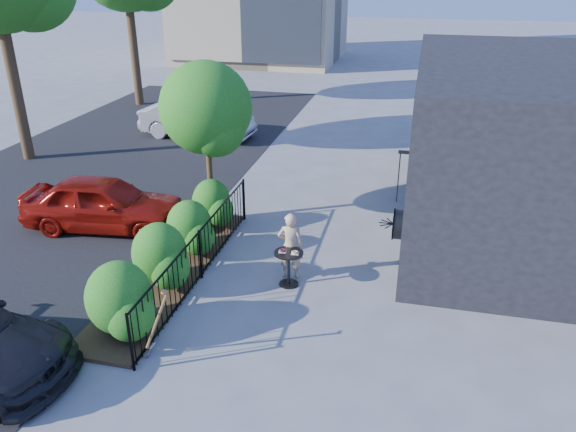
% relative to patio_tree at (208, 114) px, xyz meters
% --- Properties ---
extents(ground, '(120.00, 120.00, 0.00)m').
position_rel_patio_tree_xyz_m(ground, '(2.24, -2.76, -2.76)').
color(ground, gray).
rests_on(ground, ground).
extents(shop_building, '(6.22, 9.00, 4.00)m').
position_rel_patio_tree_xyz_m(shop_building, '(7.73, 1.74, -0.76)').
color(shop_building, black).
rests_on(shop_building, ground).
extents(fence, '(0.05, 6.05, 1.10)m').
position_rel_patio_tree_xyz_m(fence, '(0.74, -2.76, -2.20)').
color(fence, black).
rests_on(fence, ground).
extents(planting_bed, '(1.30, 6.00, 0.08)m').
position_rel_patio_tree_xyz_m(planting_bed, '(0.04, -2.76, -2.72)').
color(planting_bed, '#382616').
rests_on(planting_bed, ground).
extents(shrubs, '(1.10, 5.60, 1.24)m').
position_rel_patio_tree_xyz_m(shrubs, '(0.14, -2.66, -2.06)').
color(shrubs, '#1C6116').
rests_on(shrubs, ground).
extents(patio_tree, '(2.20, 2.20, 3.94)m').
position_rel_patio_tree_xyz_m(patio_tree, '(0.00, 0.00, 0.00)').
color(patio_tree, '#3F2B19').
rests_on(patio_tree, ground).
extents(street, '(9.00, 30.00, 0.01)m').
position_rel_patio_tree_xyz_m(street, '(-4.76, 0.24, -2.76)').
color(street, black).
rests_on(street, ground).
extents(cafe_table, '(0.59, 0.59, 0.80)m').
position_rel_patio_tree_xyz_m(cafe_table, '(2.57, -2.60, -2.25)').
color(cafe_table, black).
rests_on(cafe_table, ground).
extents(woman, '(0.57, 0.41, 1.46)m').
position_rel_patio_tree_xyz_m(woman, '(2.53, -2.28, -2.03)').
color(woman, tan).
rests_on(woman, ground).
extents(shovel, '(0.51, 0.18, 1.37)m').
position_rel_patio_tree_xyz_m(shovel, '(0.98, -5.36, -2.16)').
color(shovel, brown).
rests_on(shovel, ground).
extents(car_red, '(4.03, 1.99, 1.32)m').
position_rel_patio_tree_xyz_m(car_red, '(-2.46, -1.02, -2.10)').
color(car_red, '#9D150D').
rests_on(car_red, ground).
extents(car_silver, '(4.34, 1.79, 1.40)m').
position_rel_patio_tree_xyz_m(car_silver, '(-3.16, 6.90, -2.06)').
color(car_silver, '#A8A8AD').
rests_on(car_silver, ground).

